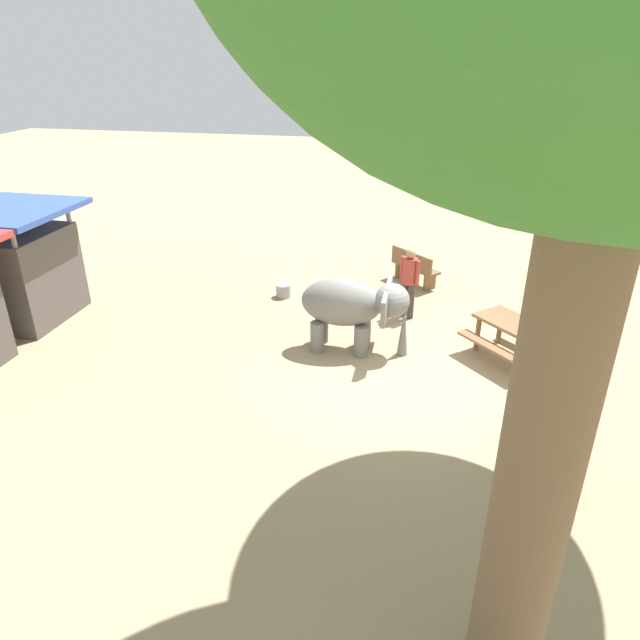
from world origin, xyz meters
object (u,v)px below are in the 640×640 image
object	(u,v)px
elephant	(353,306)
market_stall_blue	(20,270)
picnic_table_near	(514,332)
feed_bucket	(283,291)
person_handler	(409,278)
wooden_bench	(414,267)

from	to	relation	value
elephant	market_stall_blue	world-z (taller)	market_stall_blue
picnic_table_near	market_stall_blue	distance (m)	10.51
elephant	picnic_table_near	bearing A→B (deg)	4.81
picnic_table_near	feed_bucket	bearing A→B (deg)	24.91
person_handler	feed_bucket	size ratio (longest dim) A/B	4.50
feed_bucket	elephant	bearing A→B (deg)	-138.28
market_stall_blue	feed_bucket	distance (m)	5.88
market_stall_blue	picnic_table_near	bearing A→B (deg)	-88.47
elephant	person_handler	size ratio (longest dim) A/B	1.33
elephant	wooden_bench	size ratio (longest dim) A/B	1.66
picnic_table_near	market_stall_blue	bearing A→B (deg)	47.94
feed_bucket	market_stall_blue	bearing A→B (deg)	113.59
elephant	wooden_bench	xyz separation A→B (m)	(3.83, -0.99, -0.49)
feed_bucket	wooden_bench	bearing A→B (deg)	-63.63
elephant	wooden_bench	bearing A→B (deg)	75.24
person_handler	elephant	bearing A→B (deg)	5.22
wooden_bench	feed_bucket	bearing A→B (deg)	-110.97
market_stall_blue	feed_bucket	xyz separation A→B (m)	(2.32, -5.31, -0.98)
person_handler	feed_bucket	xyz separation A→B (m)	(0.53, 3.05, -0.79)
person_handler	market_stall_blue	bearing A→B (deg)	-43.90
wooden_bench	picnic_table_near	xyz separation A→B (m)	(-3.56, -2.12, 0.12)
elephant	wooden_bench	distance (m)	3.99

